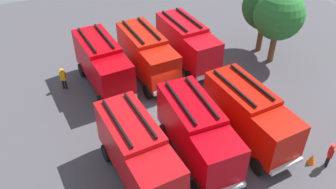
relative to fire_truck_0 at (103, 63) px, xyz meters
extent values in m
plane|color=#423F44|center=(4.74, 3.58, -2.15)|extent=(51.28, 51.28, 0.00)
cube|color=#B8030B|center=(2.43, 0.29, -0.05)|extent=(2.48, 2.74, 2.60)
cube|color=#8C9EAD|center=(3.47, 0.42, 0.26)|extent=(0.33, 2.12, 1.46)
cube|color=#B8030B|center=(-1.04, -0.13, 0.10)|extent=(5.06, 3.05, 2.90)
cube|color=black|center=(-1.13, 0.56, 1.67)|extent=(4.30, 0.63, 0.12)
cube|color=black|center=(-0.96, -0.81, 1.67)|extent=(4.30, 0.63, 0.12)
cube|color=silver|center=(3.62, 0.43, -1.20)|extent=(0.48, 2.38, 0.28)
cylinder|color=black|center=(2.49, 1.51, -1.60)|extent=(1.13, 0.48, 1.10)
cylinder|color=black|center=(2.77, -0.88, -1.60)|extent=(1.13, 0.48, 1.10)
cylinder|color=black|center=(-2.38, 0.92, -1.60)|extent=(1.13, 0.48, 1.10)
cylinder|color=black|center=(-2.09, -1.46, -1.60)|extent=(1.13, 0.48, 1.10)
cube|color=#B60D11|center=(12.40, -0.02, -0.05)|extent=(2.47, 2.74, 2.60)
cube|color=#B60D11|center=(8.92, -0.42, 0.10)|extent=(5.06, 3.03, 2.90)
cube|color=black|center=(8.84, 0.26, 1.67)|extent=(4.31, 0.62, 0.12)
cube|color=black|center=(9.00, -1.10, 1.67)|extent=(4.31, 0.62, 0.12)
cylinder|color=black|center=(7.59, 0.63, -1.60)|extent=(1.13, 0.47, 1.10)
cylinder|color=black|center=(7.87, -1.75, -1.60)|extent=(1.13, 0.47, 1.10)
cube|color=#B41509|center=(2.46, 3.87, -0.05)|extent=(2.44, 2.71, 2.60)
cube|color=#8C9EAD|center=(3.50, 3.97, 0.26)|extent=(0.29, 2.12, 1.46)
cube|color=#B41509|center=(-1.03, 3.52, 0.10)|extent=(5.02, 2.96, 2.90)
cube|color=black|center=(-1.09, 4.21, 1.67)|extent=(4.31, 0.55, 0.12)
cube|color=black|center=(-0.96, 2.84, 1.67)|extent=(4.31, 0.55, 0.12)
cube|color=silver|center=(3.65, 3.99, -1.20)|extent=(0.43, 2.38, 0.28)
cylinder|color=black|center=(2.54, 5.08, -1.60)|extent=(1.13, 0.46, 1.10)
cylinder|color=black|center=(2.77, 2.70, -1.60)|extent=(1.13, 0.46, 1.10)
cylinder|color=black|center=(-2.34, 4.60, -1.60)|extent=(1.13, 0.46, 1.10)
cylinder|color=black|center=(-2.10, 2.21, -1.60)|extent=(1.13, 0.46, 1.10)
cube|color=#B1020C|center=(12.13, 3.56, -0.05)|extent=(2.24, 2.54, 2.60)
cube|color=#8C9EAD|center=(13.18, 3.58, 0.26)|extent=(0.12, 2.13, 1.46)
cube|color=#B1020C|center=(8.63, 3.49, 0.10)|extent=(4.84, 2.59, 2.90)
cube|color=black|center=(8.62, 4.18, 1.67)|extent=(4.32, 0.20, 0.12)
cube|color=black|center=(8.65, 2.81, 1.67)|extent=(4.32, 0.20, 0.12)
cylinder|color=black|center=(12.31, 4.76, -1.60)|extent=(1.11, 0.37, 1.10)
cylinder|color=black|center=(12.36, 2.36, -1.60)|extent=(1.11, 0.37, 1.10)
cylinder|color=black|center=(7.41, 4.67, -1.60)|extent=(1.11, 0.37, 1.10)
cylinder|color=black|center=(7.46, 2.27, -1.60)|extent=(1.11, 0.37, 1.10)
cube|color=#B50812|center=(1.84, 7.69, -0.05)|extent=(2.46, 2.72, 2.60)
cube|color=#8C9EAD|center=(2.88, 7.80, 0.26)|extent=(0.31, 2.12, 1.46)
cube|color=#B50812|center=(-1.64, 7.31, 0.10)|extent=(5.04, 3.01, 2.90)
cube|color=black|center=(-1.71, 7.99, 1.67)|extent=(4.31, 0.59, 0.12)
cube|color=black|center=(-1.57, 6.63, 1.67)|extent=(4.31, 0.59, 0.12)
cube|color=silver|center=(3.03, 7.82, -1.20)|extent=(0.46, 2.38, 0.28)
cylinder|color=black|center=(1.91, 8.90, -1.60)|extent=(1.13, 0.47, 1.10)
cylinder|color=black|center=(2.17, 6.52, -1.60)|extent=(1.13, 0.47, 1.10)
cylinder|color=black|center=(-2.96, 8.37, -1.60)|extent=(1.13, 0.47, 1.10)
cylinder|color=black|center=(-2.70, 5.99, -1.60)|extent=(1.13, 0.47, 1.10)
cube|color=#B70F05|center=(11.91, 7.55, -0.05)|extent=(2.47, 2.74, 2.60)
cube|color=#8C9EAD|center=(12.96, 7.67, 0.26)|extent=(0.32, 2.12, 1.46)
cube|color=#B70F05|center=(8.44, 7.14, 0.10)|extent=(5.06, 3.03, 2.90)
cube|color=black|center=(8.36, 7.83, 1.67)|extent=(4.31, 0.61, 0.12)
cube|color=black|center=(8.52, 6.46, 1.67)|extent=(4.31, 0.61, 0.12)
cube|color=silver|center=(13.11, 7.68, -1.20)|extent=(0.47, 2.38, 0.28)
cylinder|color=black|center=(11.98, 8.76, -1.60)|extent=(1.13, 0.47, 1.10)
cylinder|color=black|center=(12.25, 6.38, -1.60)|extent=(1.13, 0.47, 1.10)
cylinder|color=black|center=(7.11, 8.20, -1.60)|extent=(1.13, 0.47, 1.10)
cylinder|color=black|center=(7.38, 5.81, -1.60)|extent=(1.13, 0.47, 1.10)
cylinder|color=black|center=(-2.96, 10.79, -1.78)|extent=(0.16, 0.16, 0.75)
cylinder|color=black|center=(-3.17, 10.76, -1.78)|extent=(0.16, 0.16, 0.75)
cube|color=#B7140F|center=(-3.06, 10.77, -1.08)|extent=(0.45, 0.29, 0.65)
sphere|color=brown|center=(-3.06, 10.77, -0.65)|extent=(0.21, 0.21, 0.21)
cylinder|color=#B7140F|center=(-3.06, 10.77, -0.57)|extent=(0.26, 0.26, 0.06)
cylinder|color=black|center=(-0.69, -3.00, -1.73)|extent=(0.16, 0.16, 0.84)
cylinder|color=black|center=(-0.77, -3.19, -1.73)|extent=(0.16, 0.16, 0.84)
cube|color=orange|center=(-0.73, -3.10, -0.95)|extent=(0.39, 0.48, 0.73)
sphere|color=#9E704C|center=(-0.73, -3.10, -0.47)|extent=(0.24, 0.24, 0.24)
cylinder|color=orange|center=(-0.73, -3.10, -0.37)|extent=(0.30, 0.30, 0.07)
cylinder|color=black|center=(13.23, 10.73, -1.75)|extent=(0.16, 0.16, 0.81)
cylinder|color=black|center=(13.39, 10.59, -1.75)|extent=(0.16, 0.16, 0.81)
cube|color=#B7140F|center=(13.31, 10.66, -0.99)|extent=(0.47, 0.46, 0.71)
sphere|color=#9E704C|center=(13.31, 10.66, -0.52)|extent=(0.23, 0.23, 0.23)
cylinder|color=#B7140F|center=(13.31, 10.66, -0.43)|extent=(0.29, 0.29, 0.07)
cylinder|color=brown|center=(-0.39, 14.71, -0.88)|extent=(0.51, 0.51, 2.55)
sphere|color=#19511E|center=(-0.39, 14.71, 2.13)|extent=(4.08, 4.08, 4.08)
cylinder|color=brown|center=(1.68, 14.59, -0.85)|extent=(0.52, 0.52, 2.61)
sphere|color=#236628|center=(1.68, 14.59, 2.24)|extent=(4.18, 4.18, 4.18)
cone|color=#F2600C|center=(7.09, 1.64, -1.85)|extent=(0.43, 0.43, 0.61)
cone|color=#F2600C|center=(12.81, 9.91, -1.80)|extent=(0.50, 0.50, 0.71)
cone|color=#F2600C|center=(4.80, 4.50, -1.84)|extent=(0.43, 0.43, 0.62)
camera|label=1|loc=(23.23, -3.70, 14.31)|focal=37.29mm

